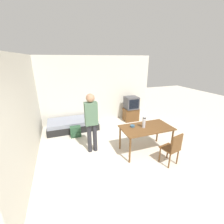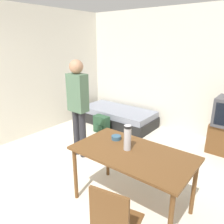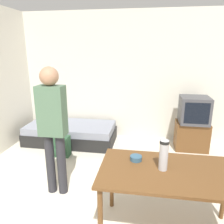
{
  "view_description": "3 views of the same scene",
  "coord_description": "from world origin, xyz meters",
  "px_view_note": "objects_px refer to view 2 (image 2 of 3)",
  "views": [
    {
      "loc": [
        -1.25,
        -2.09,
        2.59
      ],
      "look_at": [
        0.18,
        1.99,
        1.03
      ],
      "focal_mm": 24.0,
      "sensor_mm": 36.0,
      "label": 1
    },
    {
      "loc": [
        2.15,
        -0.78,
        2.03
      ],
      "look_at": [
        -0.0,
        1.96,
        0.87
      ],
      "focal_mm": 35.0,
      "sensor_mm": 36.0,
      "label": 2
    },
    {
      "loc": [
        0.65,
        -0.81,
        1.92
      ],
      "look_at": [
        0.14,
        2.29,
        1.02
      ],
      "focal_mm": 35.0,
      "sensor_mm": 36.0,
      "label": 3
    }
  ],
  "objects_px": {
    "mate_bowl": "(116,138)",
    "backpack": "(101,124)",
    "daybed": "(118,117)",
    "thermos_flask": "(128,137)",
    "wooden_chair": "(114,223)",
    "person_standing": "(78,102)",
    "dining_table": "(132,158)"
  },
  "relations": [
    {
      "from": "dining_table",
      "to": "wooden_chair",
      "type": "bearing_deg",
      "value": -68.09
    },
    {
      "from": "person_standing",
      "to": "mate_bowl",
      "type": "xyz_separation_m",
      "value": [
        1.09,
        -0.35,
        -0.22
      ]
    },
    {
      "from": "daybed",
      "to": "wooden_chair",
      "type": "xyz_separation_m",
      "value": [
        2.15,
        -2.94,
        0.3
      ]
    },
    {
      "from": "person_standing",
      "to": "thermos_flask",
      "type": "xyz_separation_m",
      "value": [
        1.36,
        -0.5,
        -0.08
      ]
    },
    {
      "from": "thermos_flask",
      "to": "backpack",
      "type": "height_order",
      "value": "thermos_flask"
    },
    {
      "from": "person_standing",
      "to": "daybed",
      "type": "bearing_deg",
      "value": 103.18
    },
    {
      "from": "mate_bowl",
      "to": "backpack",
      "type": "relative_size",
      "value": 0.33
    },
    {
      "from": "thermos_flask",
      "to": "person_standing",
      "type": "bearing_deg",
      "value": 160.03
    },
    {
      "from": "mate_bowl",
      "to": "backpack",
      "type": "bearing_deg",
      "value": 136.7
    },
    {
      "from": "mate_bowl",
      "to": "backpack",
      "type": "distance_m",
      "value": 2.09
    },
    {
      "from": "dining_table",
      "to": "person_standing",
      "type": "xyz_separation_m",
      "value": [
        -1.45,
        0.51,
        0.33
      ]
    },
    {
      "from": "backpack",
      "to": "thermos_flask",
      "type": "bearing_deg",
      "value": -41.18
    },
    {
      "from": "person_standing",
      "to": "mate_bowl",
      "type": "height_order",
      "value": "person_standing"
    },
    {
      "from": "wooden_chair",
      "to": "backpack",
      "type": "distance_m",
      "value": 3.14
    },
    {
      "from": "thermos_flask",
      "to": "daybed",
      "type": "bearing_deg",
      "value": 129.0
    },
    {
      "from": "daybed",
      "to": "mate_bowl",
      "type": "relative_size",
      "value": 14.62
    },
    {
      "from": "daybed",
      "to": "thermos_flask",
      "type": "bearing_deg",
      "value": -51.0
    },
    {
      "from": "mate_bowl",
      "to": "dining_table",
      "type": "bearing_deg",
      "value": -23.06
    },
    {
      "from": "thermos_flask",
      "to": "mate_bowl",
      "type": "distance_m",
      "value": 0.34
    },
    {
      "from": "wooden_chair",
      "to": "dining_table",
      "type": "bearing_deg",
      "value": 111.91
    },
    {
      "from": "daybed",
      "to": "backpack",
      "type": "bearing_deg",
      "value": -88.19
    },
    {
      "from": "dining_table",
      "to": "mate_bowl",
      "type": "xyz_separation_m",
      "value": [
        -0.36,
        0.15,
        0.11
      ]
    },
    {
      "from": "backpack",
      "to": "person_standing",
      "type": "bearing_deg",
      "value": -70.05
    },
    {
      "from": "thermos_flask",
      "to": "wooden_chair",
      "type": "bearing_deg",
      "value": -63.07
    },
    {
      "from": "backpack",
      "to": "wooden_chair",
      "type": "bearing_deg",
      "value": -47.11
    },
    {
      "from": "thermos_flask",
      "to": "backpack",
      "type": "xyz_separation_m",
      "value": [
        -1.74,
        1.52,
        -0.74
      ]
    },
    {
      "from": "daybed",
      "to": "person_standing",
      "type": "relative_size",
      "value": 1.08
    },
    {
      "from": "person_standing",
      "to": "mate_bowl",
      "type": "distance_m",
      "value": 1.17
    },
    {
      "from": "daybed",
      "to": "thermos_flask",
      "type": "xyz_separation_m",
      "value": [
        1.76,
        -2.17,
        0.74
      ]
    },
    {
      "from": "daybed",
      "to": "person_standing",
      "type": "height_order",
      "value": "person_standing"
    },
    {
      "from": "mate_bowl",
      "to": "backpack",
      "type": "height_order",
      "value": "mate_bowl"
    },
    {
      "from": "person_standing",
      "to": "backpack",
      "type": "height_order",
      "value": "person_standing"
    }
  ]
}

